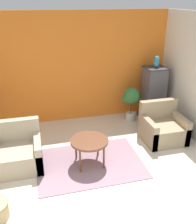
{
  "coord_description": "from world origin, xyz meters",
  "views": [
    {
      "loc": [
        -1.03,
        -2.32,
        2.79
      ],
      "look_at": [
        0.0,
        1.68,
        0.9
      ],
      "focal_mm": 40.0,
      "sensor_mm": 36.0,
      "label": 1
    }
  ],
  "objects_px": {
    "parrot": "(156,62)",
    "potted_plant": "(131,98)",
    "armchair_left": "(18,153)",
    "birdcage": "(153,94)",
    "coffee_table": "(89,142)",
    "armchair_right": "(162,128)"
  },
  "relations": [
    {
      "from": "coffee_table",
      "to": "potted_plant",
      "type": "height_order",
      "value": "potted_plant"
    },
    {
      "from": "armchair_left",
      "to": "potted_plant",
      "type": "relative_size",
      "value": 0.98
    },
    {
      "from": "armchair_left",
      "to": "parrot",
      "type": "distance_m",
      "value": 3.62
    },
    {
      "from": "armchair_left",
      "to": "armchair_right",
      "type": "distance_m",
      "value": 2.96
    },
    {
      "from": "parrot",
      "to": "potted_plant",
      "type": "height_order",
      "value": "parrot"
    },
    {
      "from": "coffee_table",
      "to": "potted_plant",
      "type": "distance_m",
      "value": 2.04
    },
    {
      "from": "armchair_right",
      "to": "parrot",
      "type": "relative_size",
      "value": 3.07
    },
    {
      "from": "birdcage",
      "to": "parrot",
      "type": "xyz_separation_m",
      "value": [
        -0.0,
        0.0,
        0.8
      ]
    },
    {
      "from": "armchair_left",
      "to": "birdcage",
      "type": "relative_size",
      "value": 0.64
    },
    {
      "from": "birdcage",
      "to": "armchair_left",
      "type": "bearing_deg",
      "value": -158.98
    },
    {
      "from": "armchair_right",
      "to": "birdcage",
      "type": "bearing_deg",
      "value": 76.76
    },
    {
      "from": "armchair_right",
      "to": "potted_plant",
      "type": "distance_m",
      "value": 1.13
    },
    {
      "from": "parrot",
      "to": "birdcage",
      "type": "bearing_deg",
      "value": -90.0
    },
    {
      "from": "coffee_table",
      "to": "birdcage",
      "type": "height_order",
      "value": "birdcage"
    },
    {
      "from": "coffee_table",
      "to": "armchair_right",
      "type": "bearing_deg",
      "value": 15.3
    },
    {
      "from": "armchair_left",
      "to": "potted_plant",
      "type": "height_order",
      "value": "potted_plant"
    },
    {
      "from": "armchair_right",
      "to": "parrot",
      "type": "height_order",
      "value": "parrot"
    },
    {
      "from": "armchair_left",
      "to": "birdcage",
      "type": "height_order",
      "value": "birdcage"
    },
    {
      "from": "armchair_left",
      "to": "parrot",
      "type": "height_order",
      "value": "parrot"
    },
    {
      "from": "armchair_right",
      "to": "potted_plant",
      "type": "height_order",
      "value": "potted_plant"
    },
    {
      "from": "armchair_right",
      "to": "parrot",
      "type": "xyz_separation_m",
      "value": [
        0.24,
        1.02,
        1.18
      ]
    },
    {
      "from": "armchair_left",
      "to": "armchair_right",
      "type": "height_order",
      "value": "same"
    }
  ]
}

